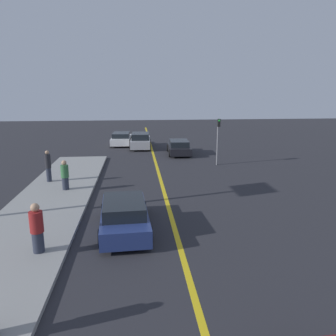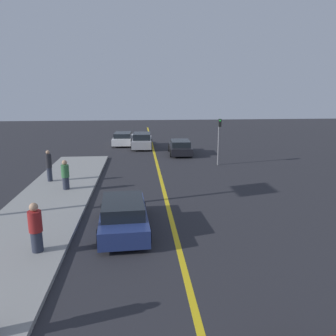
{
  "view_description": "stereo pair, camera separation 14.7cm",
  "coord_description": "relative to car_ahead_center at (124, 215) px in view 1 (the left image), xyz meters",
  "views": [
    {
      "loc": [
        -1.44,
        0.11,
        5.32
      ],
      "look_at": [
        0.12,
        15.87,
        1.54
      ],
      "focal_mm": 35.0,
      "sensor_mm": 36.0,
      "label": 1
    },
    {
      "loc": [
        -1.29,
        0.09,
        5.32
      ],
      "look_at": [
        0.12,
        15.87,
        1.54
      ],
      "focal_mm": 35.0,
      "sensor_mm": 36.0,
      "label": 2
    }
  ],
  "objects": [
    {
      "name": "car_oncoming_far",
      "position": [
        -0.93,
        20.65,
        -0.02
      ],
      "size": [
        2.06,
        4.35,
        1.22
      ],
      "rotation": [
        0.0,
        0.0,
        -0.04
      ],
      "color": "silver",
      "rests_on": "ground_plane"
    },
    {
      "name": "sidewalk_left",
      "position": [
        -3.68,
        1.04,
        -0.54
      ],
      "size": [
        3.66,
        26.18,
        0.15
      ],
      "color": "gray",
      "rests_on": "ground_plane"
    },
    {
      "name": "road_center_line",
      "position": [
        1.95,
        5.95,
        -0.62
      ],
      "size": [
        0.2,
        60.0,
        0.01
      ],
      "color": "gold",
      "rests_on": "ground_plane"
    },
    {
      "name": "car_ahead_center",
      "position": [
        0.0,
        0.0,
        0.0
      ],
      "size": [
        2.05,
        4.34,
        1.28
      ],
      "rotation": [
        0.0,
        0.0,
        0.05
      ],
      "color": "navy",
      "rests_on": "ground_plane"
    },
    {
      "name": "traffic_light",
      "position": [
        6.35,
        10.81,
        1.48
      ],
      "size": [
        0.18,
        0.4,
        3.34
      ],
      "color": "slate",
      "rests_on": "ground_plane"
    },
    {
      "name": "car_parked_left_lot",
      "position": [
        0.94,
        18.61,
        0.06
      ],
      "size": [
        2.03,
        4.41,
        1.42
      ],
      "rotation": [
        0.0,
        0.0,
        -0.04
      ],
      "color": "#9E9EA3",
      "rests_on": "ground_plane"
    },
    {
      "name": "pedestrian_by_sign",
      "position": [
        -4.55,
        6.94,
        0.45
      ],
      "size": [
        0.33,
        0.33,
        1.82
      ],
      "color": "#282D3D",
      "rests_on": "sidewalk_left"
    },
    {
      "name": "pedestrian_far_standing",
      "position": [
        -3.27,
        5.23,
        0.32
      ],
      "size": [
        0.41,
        0.41,
        1.59
      ],
      "color": "#282D3D",
      "rests_on": "sidewalk_left"
    },
    {
      "name": "pedestrian_mid_group",
      "position": [
        -2.74,
        -1.77,
        0.36
      ],
      "size": [
        0.43,
        0.43,
        1.67
      ],
      "color": "#282D3D",
      "rests_on": "sidewalk_left"
    },
    {
      "name": "car_far_distant",
      "position": [
        4.12,
        15.23,
        -0.03
      ],
      "size": [
        1.98,
        4.16,
        1.2
      ],
      "rotation": [
        0.0,
        0.0,
        -0.04
      ],
      "color": "black",
      "rests_on": "ground_plane"
    }
  ]
}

